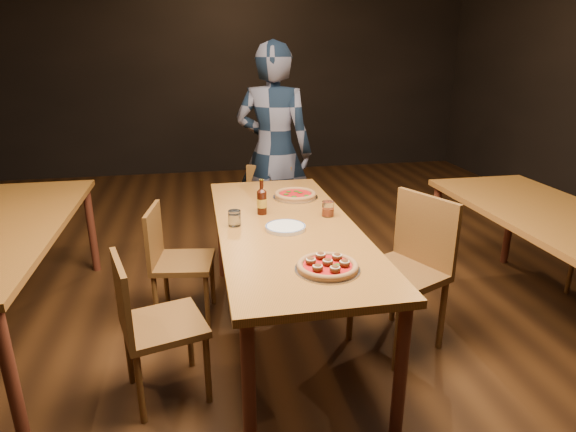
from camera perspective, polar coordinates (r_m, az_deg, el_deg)
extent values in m
plane|color=black|center=(3.17, -0.18, -13.87)|extent=(9.00, 9.00, 0.00)
plane|color=black|center=(7.13, -7.30, 17.18)|extent=(7.00, 0.00, 7.00)
cube|color=brown|center=(2.83, -0.19, -1.39)|extent=(0.80, 2.00, 0.04)
cylinder|color=#592719|center=(2.16, -4.65, -20.19)|extent=(0.06, 0.06, 0.71)
cylinder|color=#592719|center=(3.81, -7.89, -2.14)|extent=(0.06, 0.06, 0.71)
cylinder|color=#592719|center=(2.31, 13.19, -17.72)|extent=(0.06, 0.06, 0.71)
cylinder|color=#592719|center=(3.89, 2.14, -1.47)|extent=(0.06, 0.06, 0.71)
cylinder|color=#592719|center=(4.37, -31.00, -1.99)|extent=(0.06, 0.06, 0.71)
cylinder|color=#592719|center=(2.55, -29.99, -16.27)|extent=(0.06, 0.06, 0.71)
cylinder|color=#592719|center=(4.18, -22.25, -1.50)|extent=(0.06, 0.06, 0.71)
cube|color=brown|center=(3.41, 29.89, -0.46)|extent=(0.80, 2.00, 0.04)
cylinder|color=#592719|center=(4.07, 16.95, -1.42)|extent=(0.06, 0.06, 0.71)
cylinder|color=#592719|center=(4.42, 24.80, -0.75)|extent=(0.06, 0.06, 0.71)
cylinder|color=#B7B7BF|center=(2.27, 4.69, -6.32)|extent=(0.31, 0.31, 0.01)
cylinder|color=#A96446|center=(2.26, 4.70, -6.07)|extent=(0.29, 0.29, 0.02)
torus|color=#A96446|center=(2.26, 4.70, -5.89)|extent=(0.29, 0.29, 0.03)
cylinder|color=#A0091B|center=(2.26, 4.70, -5.85)|extent=(0.23, 0.23, 0.00)
cylinder|color=#B7B7BF|center=(3.34, 0.88, 2.25)|extent=(0.31, 0.31, 0.01)
cylinder|color=#A96446|center=(3.34, 0.88, 2.46)|extent=(0.29, 0.29, 0.02)
torus|color=#A96446|center=(3.34, 0.88, 2.61)|extent=(0.29, 0.29, 0.03)
cylinder|color=#A0091B|center=(3.34, 0.88, 2.64)|extent=(0.22, 0.22, 0.00)
cylinder|color=white|center=(2.75, -0.30, -1.37)|extent=(0.23, 0.23, 0.02)
cylinder|color=black|center=(2.99, -3.12, 1.57)|extent=(0.06, 0.06, 0.15)
cylinder|color=black|center=(2.96, -3.15, 3.58)|extent=(0.02, 0.02, 0.07)
cylinder|color=gold|center=(2.99, -3.12, 1.57)|extent=(0.06, 0.06, 0.05)
cylinder|color=white|center=(2.81, -6.36, -0.27)|extent=(0.07, 0.07, 0.09)
cylinder|color=#A03412|center=(2.97, 4.76, 0.86)|extent=(0.07, 0.07, 0.09)
imported|color=black|center=(4.11, -1.67, 7.57)|extent=(0.78, 0.67, 1.80)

